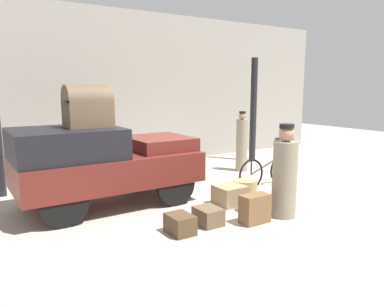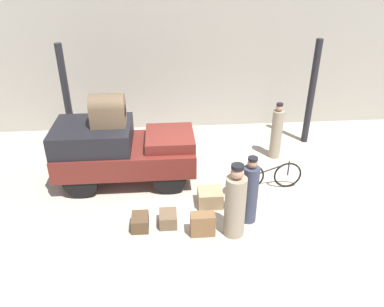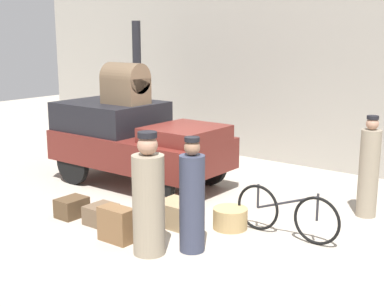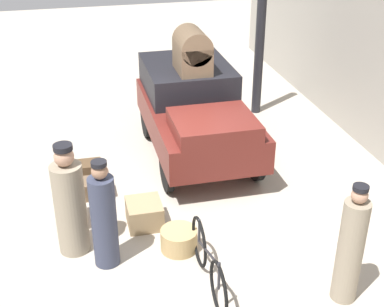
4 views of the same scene
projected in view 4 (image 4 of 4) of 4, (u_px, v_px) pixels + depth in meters
ground_plane at (178, 200)px, 8.93m from camera, size 30.00×30.00×0.00m
canopy_pillar_left at (260, 43)px, 11.48m from camera, size 0.20×0.20×3.21m
truck at (195, 109)px, 10.04m from camera, size 3.50×1.75×1.58m
bicycle at (208, 263)px, 6.91m from camera, size 1.68×0.04×0.76m
wicker_basket at (179, 240)px, 7.69m from camera, size 0.53×0.53×0.32m
conductor_in_dark_uniform at (350, 248)px, 6.53m from camera, size 0.32×0.32×1.67m
porter_carrying_trunk at (70, 204)px, 7.41m from camera, size 0.44×0.44×1.69m
porter_with_bicycle at (104, 218)px, 7.16m from camera, size 0.35×0.35×1.61m
suitcase_small_leather at (74, 209)px, 8.23m from camera, size 0.52×0.28×0.51m
suitcase_tan_flat at (88, 170)px, 9.49m from camera, size 0.36×0.48×0.31m
trunk_umber_medium at (144, 213)px, 8.23m from camera, size 0.57×0.53×0.39m
suitcase_black_upright at (95, 188)px, 8.98m from camera, size 0.38×0.47×0.30m
trunk_on_truck_roof at (192, 51)px, 9.72m from camera, size 0.84×0.58×0.80m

